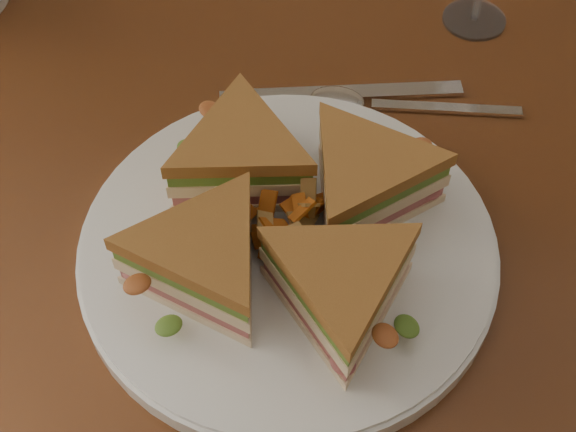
{
  "coord_description": "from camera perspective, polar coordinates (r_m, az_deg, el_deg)",
  "views": [
    {
      "loc": [
        0.12,
        -0.4,
        1.25
      ],
      "look_at": [
        0.04,
        -0.07,
        0.8
      ],
      "focal_mm": 50.0,
      "sensor_mm": 36.0,
      "label": 1
    }
  ],
  "objects": [
    {
      "name": "table",
      "position": [
        0.73,
        -1.66,
        -2.4
      ],
      "size": [
        1.2,
        0.8,
        0.75
      ],
      "color": "#3E1E0E",
      "rests_on": "ground"
    },
    {
      "name": "spoon",
      "position": [
        0.71,
        5.39,
        8.01
      ],
      "size": [
        0.18,
        0.05,
        0.01
      ],
      "rotation": [
        0.0,
        0.0,
        0.16
      ],
      "color": "silver",
      "rests_on": "table"
    },
    {
      "name": "knife",
      "position": [
        0.72,
        3.23,
        8.65
      ],
      "size": [
        0.21,
        0.07,
        0.0
      ],
      "rotation": [
        0.0,
        0.0,
        0.29
      ],
      "color": "silver",
      "rests_on": "table"
    },
    {
      "name": "plate",
      "position": [
        0.6,
        -0.0,
        -2.42
      ],
      "size": [
        0.31,
        0.31,
        0.02
      ],
      "primitive_type": "cylinder",
      "color": "white",
      "rests_on": "table"
    },
    {
      "name": "crisps_mound",
      "position": [
        0.57,
        -0.0,
        -0.54
      ],
      "size": [
        0.09,
        0.09,
        0.05
      ],
      "primitive_type": null,
      "color": "#D1641A",
      "rests_on": "plate"
    },
    {
      "name": "sandwich_wedges",
      "position": [
        0.57,
        -0.0,
        -0.3
      ],
      "size": [
        0.27,
        0.27,
        0.06
      ],
      "color": "#FBE2BA",
      "rests_on": "plate"
    }
  ]
}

